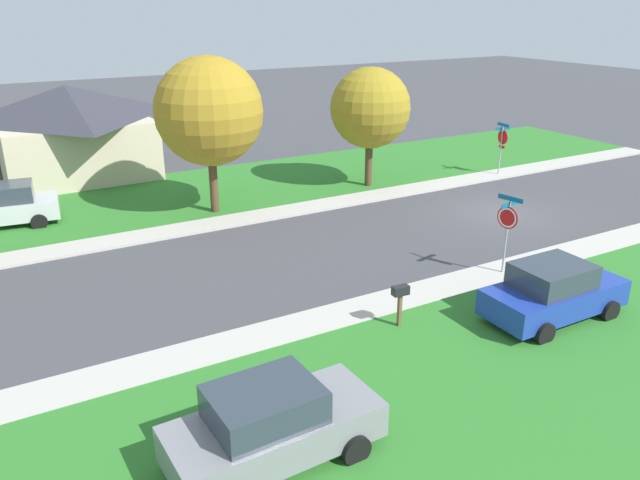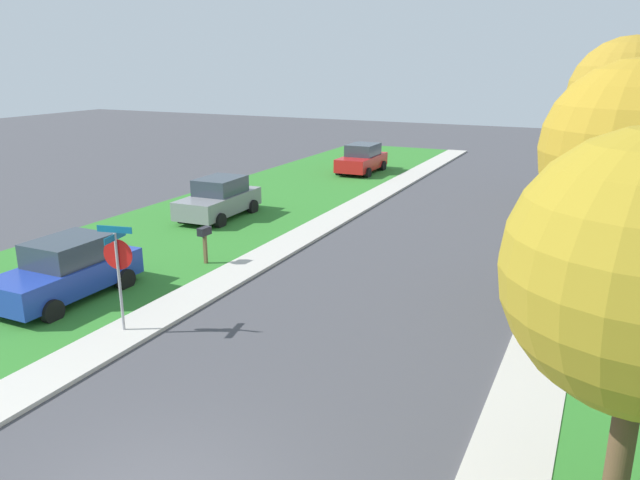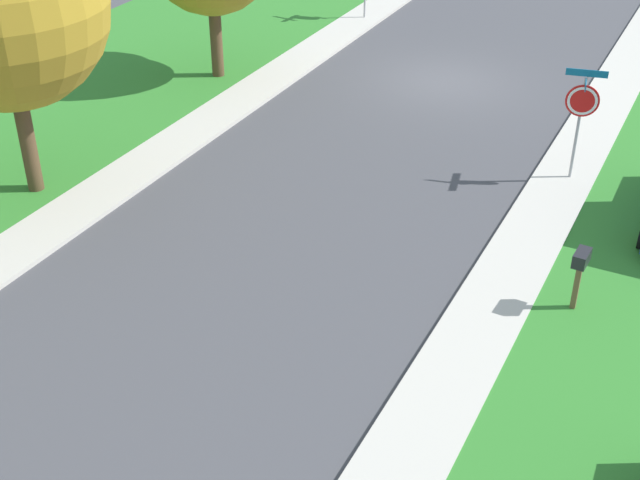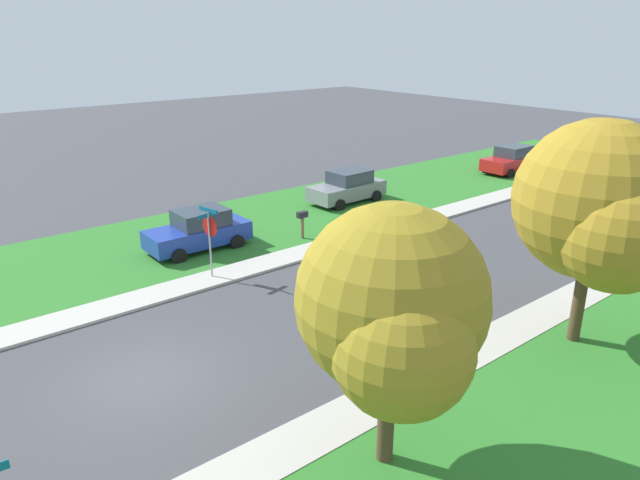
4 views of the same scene
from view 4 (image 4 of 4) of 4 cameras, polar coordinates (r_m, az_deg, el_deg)
ground_plane at (r=16.74m, az=-16.73°, el=-12.89°), size 120.00×120.00×0.00m
sidewalk_east at (r=20.84m, az=21.51°, el=-6.51°), size 1.40×56.00×0.10m
sidewalk_west at (r=26.19m, az=3.69°, el=0.29°), size 1.40×56.00×0.10m
lawn_west at (r=29.64m, az=-2.45°, el=2.65°), size 8.00×56.00×0.08m
stop_sign_far_corner at (r=21.69m, az=-10.74°, el=0.88°), size 0.90×0.90×2.77m
car_grey_across_road at (r=31.34m, az=2.71°, el=5.20°), size 2.15×4.36×1.76m
car_blue_behind_trees at (r=24.99m, az=-11.77°, el=0.92°), size 2.05×4.31×1.76m
car_red_near_corner at (r=40.01m, az=18.21°, el=7.47°), size 2.07×4.32×1.76m
tree_across_left at (r=17.56m, az=25.78°, el=2.78°), size 4.83×4.49×6.65m
tree_corner_large at (r=11.33m, az=7.25°, el=-6.90°), size 4.12×3.83×5.81m
mailbox at (r=25.63m, az=-1.74°, el=2.15°), size 0.27×0.49×1.31m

